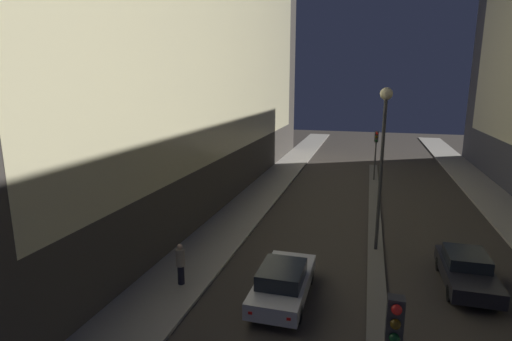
# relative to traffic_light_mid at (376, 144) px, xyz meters

# --- Properties ---
(building_left) EXTENTS (6.01, 44.67, 20.55)m
(building_left) POSITION_rel_traffic_light_mid_xyz_m (-12.68, -7.64, 7.10)
(building_left) COLOR #423D38
(building_left) RESTS_ON ground
(median_strip) EXTENTS (0.74, 35.60, 0.13)m
(median_strip) POSITION_rel_traffic_light_mid_xyz_m (0.00, -11.18, -3.12)
(median_strip) COLOR #56544F
(median_strip) RESTS_ON ground
(traffic_light_mid) EXTENTS (0.32, 0.42, 4.15)m
(traffic_light_mid) POSITION_rel_traffic_light_mid_xyz_m (0.00, 0.00, 0.00)
(traffic_light_mid) COLOR #383838
(traffic_light_mid) RESTS_ON median_strip
(street_lamp) EXTENTS (0.58, 0.58, 7.90)m
(street_lamp) POSITION_rel_traffic_light_mid_xyz_m (0.00, -15.05, 2.62)
(street_lamp) COLOR #383838
(street_lamp) RESTS_ON median_strip
(car_left_lane) EXTENTS (1.88, 4.65, 1.49)m
(car_left_lane) POSITION_rel_traffic_light_mid_xyz_m (-3.51, -20.76, -2.43)
(car_left_lane) COLOR #B2B2B7
(car_left_lane) RESTS_ON ground
(car_right_lane) EXTENTS (1.84, 4.29, 1.40)m
(car_right_lane) POSITION_rel_traffic_light_mid_xyz_m (3.51, -17.73, -2.46)
(car_right_lane) COLOR black
(car_right_lane) RESTS_ON ground
(pedestrian_on_left_sidewalk) EXTENTS (0.37, 0.37, 1.74)m
(pedestrian_on_left_sidewalk) POSITION_rel_traffic_light_mid_xyz_m (-7.75, -20.90, -2.13)
(pedestrian_on_left_sidewalk) COLOR black
(pedestrian_on_left_sidewalk) RESTS_ON sidewalk_left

